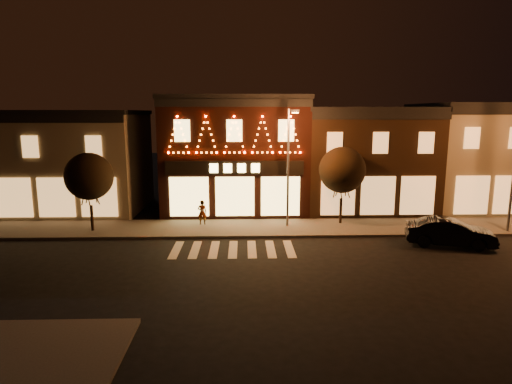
{
  "coord_description": "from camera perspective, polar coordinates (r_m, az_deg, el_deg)",
  "views": [
    {
      "loc": [
        0.59,
        -17.96,
        7.15
      ],
      "look_at": [
        1.22,
        4.0,
        3.09
      ],
      "focal_mm": 30.3,
      "sensor_mm": 36.0,
      "label": 1
    }
  ],
  "objects": [
    {
      "name": "building_right_a",
      "position": [
        33.35,
        13.9,
        4.33
      ],
      "size": [
        9.2,
        8.28,
        7.5
      ],
      "color": "#342012",
      "rests_on": "ground"
    },
    {
      "name": "sidewalk_far",
      "position": [
        26.95,
        1.42,
        -4.76
      ],
      "size": [
        44.0,
        4.0,
        0.15
      ],
      "primitive_type": "cube",
      "color": "#47423D",
      "rests_on": "ground"
    },
    {
      "name": "ground",
      "position": [
        19.34,
        -3.34,
        -11.24
      ],
      "size": [
        120.0,
        120.0,
        0.0
      ],
      "primitive_type": "plane",
      "color": "black",
      "rests_on": "ground"
    },
    {
      "name": "tree_left",
      "position": [
        27.28,
        -21.18,
        1.92
      ],
      "size": [
        2.8,
        2.8,
        4.69
      ],
      "rotation": [
        0.0,
        0.0,
        0.19
      ],
      "color": "black",
      "rests_on": "sidewalk_far"
    },
    {
      "name": "tree_right",
      "position": [
        27.76,
        11.31,
        2.86
      ],
      "size": [
        2.92,
        2.92,
        4.89
      ],
      "rotation": [
        0.0,
        0.0,
        -0.22
      ],
      "color": "black",
      "rests_on": "sidewalk_far"
    },
    {
      "name": "building_right_b",
      "position": [
        36.78,
        27.59,
        4.23
      ],
      "size": [
        9.2,
        8.28,
        7.8
      ],
      "color": "#7B7157",
      "rests_on": "ground"
    },
    {
      "name": "streetlamp_mid",
      "position": [
        26.28,
        4.39,
        4.4
      ],
      "size": [
        0.54,
        1.66,
        7.22
      ],
      "rotation": [
        0.0,
        0.0,
        -0.16
      ],
      "color": "#59595E",
      "rests_on": "sidewalk_far"
    },
    {
      "name": "building_left",
      "position": [
        34.9,
        -24.61,
        3.78
      ],
      "size": [
        12.2,
        8.28,
        7.3
      ],
      "color": "#7B7157",
      "rests_on": "ground"
    },
    {
      "name": "dark_sedan",
      "position": [
        25.72,
        24.23,
        -4.89
      ],
      "size": [
        4.8,
        2.77,
        1.49
      ],
      "primitive_type": "imported",
      "rotation": [
        0.0,
        0.0,
        1.29
      ],
      "color": "black",
      "rests_on": "ground"
    },
    {
      "name": "building_pulp",
      "position": [
        32.08,
        -2.7,
        5.12
      ],
      "size": [
        10.2,
        8.34,
        8.3
      ],
      "color": "black",
      "rests_on": "ground"
    },
    {
      "name": "pedestrian",
      "position": [
        27.53,
        -7.12,
        -2.68
      ],
      "size": [
        0.58,
        0.39,
        1.56
      ],
      "primitive_type": "imported",
      "rotation": [
        0.0,
        0.0,
        3.16
      ],
      "color": "gray",
      "rests_on": "sidewalk_far"
    }
  ]
}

